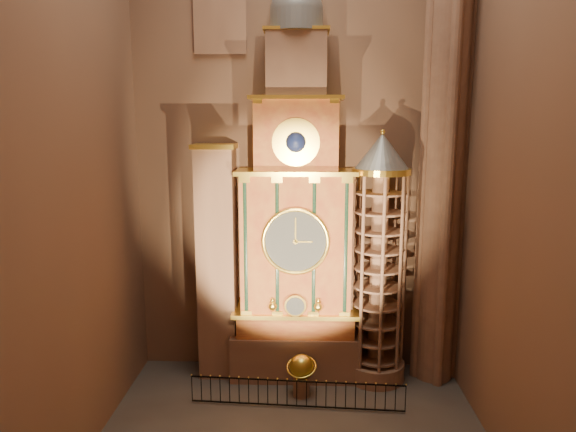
{
  "coord_description": "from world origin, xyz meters",
  "views": [
    {
      "loc": [
        0.32,
        -16.38,
        11.02
      ],
      "look_at": [
        -0.28,
        3.0,
        7.53
      ],
      "focal_mm": 32.0,
      "sensor_mm": 36.0,
      "label": 1
    }
  ],
  "objects_px": {
    "portrait_tower": "(217,262)",
    "celestial_globe": "(301,371)",
    "astronomical_clock": "(296,228)",
    "iron_railing": "(297,394)",
    "stair_turret": "(378,262)"
  },
  "relations": [
    {
      "from": "portrait_tower",
      "to": "celestial_globe",
      "type": "height_order",
      "value": "portrait_tower"
    },
    {
      "from": "astronomical_clock",
      "to": "iron_railing",
      "type": "xyz_separation_m",
      "value": [
        0.09,
        -2.83,
        -6.07
      ]
    },
    {
      "from": "portrait_tower",
      "to": "stair_turret",
      "type": "relative_size",
      "value": 0.94
    },
    {
      "from": "astronomical_clock",
      "to": "stair_turret",
      "type": "relative_size",
      "value": 1.55
    },
    {
      "from": "iron_railing",
      "to": "astronomical_clock",
      "type": "bearing_deg",
      "value": 91.84
    },
    {
      "from": "portrait_tower",
      "to": "iron_railing",
      "type": "bearing_deg",
      "value": -39.17
    },
    {
      "from": "portrait_tower",
      "to": "iron_railing",
      "type": "distance_m",
      "value": 6.4
    },
    {
      "from": "stair_turret",
      "to": "iron_railing",
      "type": "distance_m",
      "value": 6.32
    },
    {
      "from": "celestial_globe",
      "to": "iron_railing",
      "type": "bearing_deg",
      "value": -100.54
    },
    {
      "from": "celestial_globe",
      "to": "iron_railing",
      "type": "distance_m",
      "value": 1.07
    },
    {
      "from": "portrait_tower",
      "to": "stair_turret",
      "type": "bearing_deg",
      "value": -2.33
    },
    {
      "from": "astronomical_clock",
      "to": "stair_turret",
      "type": "height_order",
      "value": "astronomical_clock"
    },
    {
      "from": "portrait_tower",
      "to": "celestial_globe",
      "type": "bearing_deg",
      "value": -27.32
    },
    {
      "from": "portrait_tower",
      "to": "stair_turret",
      "type": "distance_m",
      "value": 6.91
    },
    {
      "from": "astronomical_clock",
      "to": "portrait_tower",
      "type": "relative_size",
      "value": 1.64
    }
  ]
}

